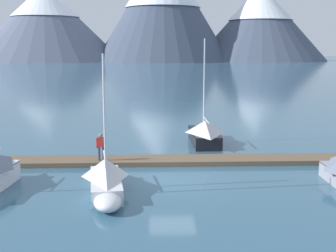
{
  "coord_description": "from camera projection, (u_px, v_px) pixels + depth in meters",
  "views": [
    {
      "loc": [
        -1.11,
        -23.37,
        7.15
      ],
      "look_at": [
        0.0,
        6.0,
        2.0
      ],
      "focal_mm": 48.07,
      "sensor_mm": 36.0,
      "label": 1
    }
  ],
  "objects": [
    {
      "name": "sailboat_mid_dock_port",
      "position": [
        204.0,
        132.0,
        33.85
      ],
      "size": [
        2.2,
        6.2,
        7.8
      ],
      "color": "black",
      "rests_on": "ground"
    },
    {
      "name": "sailboat_second_berth",
      "position": [
        106.0,
        179.0,
        22.18
      ],
      "size": [
        2.21,
        6.08,
        6.88
      ],
      "color": "silver",
      "rests_on": "ground"
    },
    {
      "name": "mountain_west_summit",
      "position": [
        45.0,
        21.0,
        237.5
      ],
      "size": [
        81.29,
        81.29,
        39.67
      ],
      "color": "slate",
      "rests_on": "ground"
    },
    {
      "name": "ground_plane",
      "position": [
        172.0,
        182.0,
        24.28
      ],
      "size": [
        700.0,
        700.0,
        0.0
      ],
      "primitive_type": "plane",
      "color": "#335B75"
    },
    {
      "name": "mountain_central_massif",
      "position": [
        163.0,
        1.0,
        233.78
      ],
      "size": [
        71.23,
        71.23,
        58.16
      ],
      "color": "#424C60",
      "rests_on": "ground"
    },
    {
      "name": "person_on_dock",
      "position": [
        101.0,
        145.0,
        27.44
      ],
      "size": [
        0.59,
        0.26,
        1.69
      ],
      "color": "#384256",
      "rests_on": "dock"
    },
    {
      "name": "dock",
      "position": [
        169.0,
        161.0,
        28.19
      ],
      "size": [
        25.92,
        2.14,
        0.3
      ],
      "color": "brown",
      "rests_on": "ground"
    },
    {
      "name": "mountain_shoulder_ridge",
      "position": [
        260.0,
        21.0,
        242.17
      ],
      "size": [
        71.46,
        71.46,
        39.76
      ],
      "color": "#424C60",
      "rests_on": "ground"
    }
  ]
}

